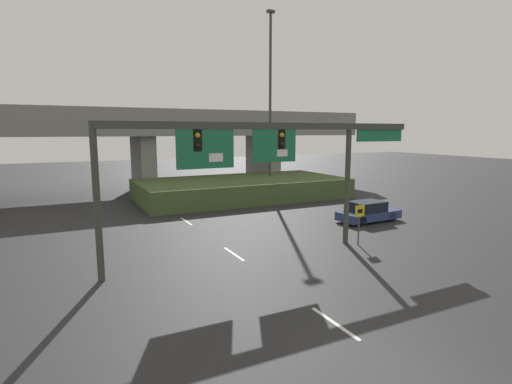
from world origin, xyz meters
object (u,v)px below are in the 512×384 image
at_px(speed_limit_sign, 359,219).
at_px(parked_sedan_near_right, 368,212).
at_px(signal_gantry, 263,149).
at_px(highway_light_pole_near, 270,101).

distance_m(speed_limit_sign, parked_sedan_near_right, 6.02).
bearing_deg(parked_sedan_near_right, signal_gantry, -162.82).
distance_m(speed_limit_sign, highway_light_pole_near, 19.18).
relative_size(speed_limit_sign, highway_light_pole_near, 0.13).
xyz_separation_m(signal_gantry, speed_limit_sign, (5.45, -0.62, -3.76)).
xyz_separation_m(speed_limit_sign, highway_light_pole_near, (4.01, 17.27, 7.32)).
bearing_deg(parked_sedan_near_right, speed_limit_sign, -139.05).
bearing_deg(speed_limit_sign, highway_light_pole_near, 76.94).
distance_m(highway_light_pole_near, parked_sedan_near_right, 15.49).
xyz_separation_m(signal_gantry, highway_light_pole_near, (9.46, 16.65, 3.56)).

